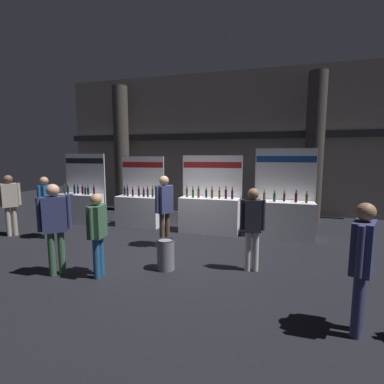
{
  "coord_description": "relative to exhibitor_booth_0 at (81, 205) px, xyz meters",
  "views": [
    {
      "loc": [
        2.28,
        -6.25,
        2.28
      ],
      "look_at": [
        0.26,
        0.9,
        1.3
      ],
      "focal_mm": 26.2,
      "sensor_mm": 36.0,
      "label": 1
    }
  ],
  "objects": [
    {
      "name": "ground_plane",
      "position": [
        3.92,
        -1.77,
        -0.6
      ],
      "size": [
        25.54,
        25.54,
        0.0
      ],
      "primitive_type": "plane",
      "color": "black"
    },
    {
      "name": "hall_colonnade",
      "position": [
        3.92,
        3.15,
        2.12
      ],
      "size": [
        12.77,
        1.37,
        5.51
      ],
      "color": "gray",
      "rests_on": "ground_plane"
    },
    {
      "name": "exhibitor_booth_0",
      "position": [
        0.0,
        0.0,
        0.0
      ],
      "size": [
        1.54,
        0.74,
        2.33
      ],
      "color": "white",
      "rests_on": "ground_plane"
    },
    {
      "name": "exhibitor_booth_1",
      "position": [
        2.14,
        0.09,
        -0.01
      ],
      "size": [
        1.48,
        0.66,
        2.24
      ],
      "color": "white",
      "rests_on": "ground_plane"
    },
    {
      "name": "exhibitor_booth_2",
      "position": [
        4.48,
        -0.04,
        0.01
      ],
      "size": [
        1.82,
        0.66,
        2.28
      ],
      "color": "white",
      "rests_on": "ground_plane"
    },
    {
      "name": "exhibitor_booth_3",
      "position": [
        6.59,
        0.07,
        0.02
      ],
      "size": [
        1.67,
        0.66,
        2.47
      ],
      "color": "white",
      "rests_on": "ground_plane"
    },
    {
      "name": "trash_bin",
      "position": [
        4.22,
        -2.98,
        -0.29
      ],
      "size": [
        0.35,
        0.35,
        0.62
      ],
      "color": "slate",
      "rests_on": "ground_plane"
    },
    {
      "name": "visitor_0",
      "position": [
        3.13,
        -3.63,
        0.34
      ],
      "size": [
        0.28,
        0.53,
        1.58
      ],
      "rotation": [
        0.0,
        0.0,
        4.86
      ],
      "color": "navy",
      "rests_on": "ground_plane"
    },
    {
      "name": "visitor_2",
      "position": [
        -0.86,
        -1.93,
        0.44
      ],
      "size": [
        0.41,
        0.46,
        1.73
      ],
      "rotation": [
        0.0,
        0.0,
        0.93
      ],
      "color": "#ADA393",
      "rests_on": "ground_plane"
    },
    {
      "name": "visitor_3",
      "position": [
        0.26,
        -1.82,
        0.4
      ],
      "size": [
        0.24,
        0.52,
        1.7
      ],
      "rotation": [
        0.0,
        0.0,
        1.66
      ],
      "color": "#33563D",
      "rests_on": "ground_plane"
    },
    {
      "name": "visitor_4",
      "position": [
        3.68,
        -1.63,
        0.48
      ],
      "size": [
        0.4,
        0.51,
        1.78
      ],
      "rotation": [
        0.0,
        0.0,
        1.12
      ],
      "color": "#47382D",
      "rests_on": "ground_plane"
    },
    {
      "name": "visitor_5",
      "position": [
        2.32,
        -3.78,
        0.45
      ],
      "size": [
        0.45,
        0.43,
        1.75
      ],
      "rotation": [
        0.0,
        0.0,
        0.76
      ],
      "color": "#33563D",
      "rests_on": "ground_plane"
    },
    {
      "name": "visitor_6",
      "position": [
        5.89,
        -2.57,
        0.36
      ],
      "size": [
        0.47,
        0.27,
        1.65
      ],
      "rotation": [
        0.0,
        0.0,
        3.34
      ],
      "color": "silver",
      "rests_on": "ground_plane"
    },
    {
      "name": "visitor_7",
      "position": [
        7.32,
        -4.24,
        0.43
      ],
      "size": [
        0.37,
        0.57,
        1.71
      ],
      "rotation": [
        0.0,
        0.0,
        4.32
      ],
      "color": "navy",
      "rests_on": "ground_plane"
    }
  ]
}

